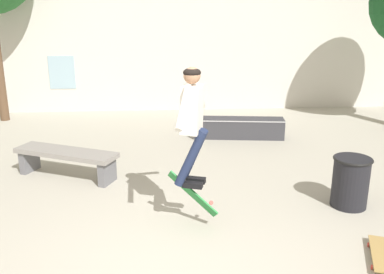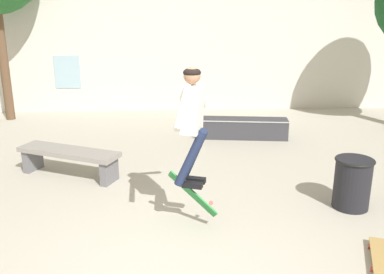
{
  "view_description": "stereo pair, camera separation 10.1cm",
  "coord_description": "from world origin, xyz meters",
  "px_view_note": "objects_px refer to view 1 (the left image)",
  "views": [
    {
      "loc": [
        -0.04,
        -4.28,
        2.83
      ],
      "look_at": [
        0.34,
        0.89,
        1.25
      ],
      "focal_mm": 40.0,
      "sensor_mm": 36.0,
      "label": 1
    },
    {
      "loc": [
        0.06,
        -4.28,
        2.83
      ],
      "look_at": [
        0.34,
        0.89,
        1.25
      ],
      "focal_mm": 40.0,
      "sensor_mm": 36.0,
      "label": 2
    }
  ],
  "objects_px": {
    "skate_ledge": "(238,128)",
    "skateboard_resting": "(381,254)",
    "park_bench": "(66,157)",
    "skater": "(192,116)",
    "skateboard_flipping": "(193,194)",
    "trash_bin": "(351,181)"
  },
  "relations": [
    {
      "from": "park_bench",
      "to": "trash_bin",
      "type": "xyz_separation_m",
      "value": [
        4.38,
        -1.44,
        0.04
      ]
    },
    {
      "from": "skater",
      "to": "skate_ledge",
      "type": "bearing_deg",
      "value": 89.76
    },
    {
      "from": "park_bench",
      "to": "skater",
      "type": "xyz_separation_m",
      "value": [
        2.03,
        -1.87,
        1.16
      ]
    },
    {
      "from": "skater",
      "to": "skateboard_flipping",
      "type": "bearing_deg",
      "value": 35.34
    },
    {
      "from": "skateboard_resting",
      "to": "trash_bin",
      "type": "bearing_deg",
      "value": 12.58
    },
    {
      "from": "skateboard_flipping",
      "to": "skateboard_resting",
      "type": "relative_size",
      "value": 0.78
    },
    {
      "from": "trash_bin",
      "to": "skater",
      "type": "xyz_separation_m",
      "value": [
        -2.35,
        -0.43,
        1.12
      ]
    },
    {
      "from": "trash_bin",
      "to": "skater",
      "type": "relative_size",
      "value": 0.49
    },
    {
      "from": "trash_bin",
      "to": "skateboard_flipping",
      "type": "height_order",
      "value": "skateboard_flipping"
    },
    {
      "from": "trash_bin",
      "to": "skateboard_flipping",
      "type": "bearing_deg",
      "value": -169.76
    },
    {
      "from": "trash_bin",
      "to": "park_bench",
      "type": "bearing_deg",
      "value": 161.76
    },
    {
      "from": "skater",
      "to": "skateboard_flipping",
      "type": "relative_size",
      "value": 2.39
    },
    {
      "from": "skate_ledge",
      "to": "skater",
      "type": "bearing_deg",
      "value": -101.37
    },
    {
      "from": "skate_ledge",
      "to": "trash_bin",
      "type": "relative_size",
      "value": 2.72
    },
    {
      "from": "skateboard_flipping",
      "to": "skateboard_resting",
      "type": "height_order",
      "value": "skateboard_flipping"
    },
    {
      "from": "skate_ledge",
      "to": "skateboard_resting",
      "type": "relative_size",
      "value": 2.49
    },
    {
      "from": "skater",
      "to": "skateboard_flipping",
      "type": "height_order",
      "value": "skater"
    },
    {
      "from": "park_bench",
      "to": "trash_bin",
      "type": "distance_m",
      "value": 4.62
    },
    {
      "from": "park_bench",
      "to": "trash_bin",
      "type": "height_order",
      "value": "trash_bin"
    },
    {
      "from": "park_bench",
      "to": "skateboard_resting",
      "type": "xyz_separation_m",
      "value": [
        4.17,
        -2.84,
        -0.29
      ]
    },
    {
      "from": "park_bench",
      "to": "skateboard_flipping",
      "type": "relative_size",
      "value": 2.9
    },
    {
      "from": "park_bench",
      "to": "skateboard_resting",
      "type": "distance_m",
      "value": 5.05
    }
  ]
}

